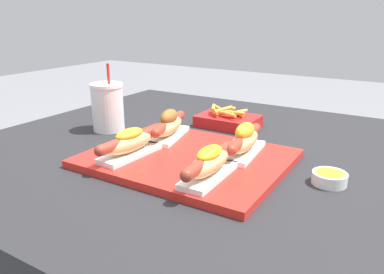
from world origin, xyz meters
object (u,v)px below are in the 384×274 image
at_px(hot_dog_2, 169,125).
at_px(drink_cup, 108,107).
at_px(hot_dog_0, 130,143).
at_px(sauce_bowl, 330,178).
at_px(fries_basket, 228,120).
at_px(hot_dog_1, 209,163).
at_px(hot_dog_3, 244,140).
at_px(serving_tray, 188,158).

bearing_deg(hot_dog_2, drink_cup, 177.55).
distance_m(hot_dog_0, sauce_bowl, 0.46).
relative_size(sauce_bowl, fries_basket, 0.39).
relative_size(hot_dog_0, hot_dog_1, 1.00).
distance_m(hot_dog_0, hot_dog_3, 0.27).
relative_size(serving_tray, hot_dog_0, 2.18).
bearing_deg(hot_dog_1, hot_dog_2, 141.74).
relative_size(hot_dog_1, sauce_bowl, 2.92).
xyz_separation_m(hot_dog_0, fries_basket, (0.06, 0.40, -0.03)).
bearing_deg(drink_cup, serving_tray, -15.48).
height_order(hot_dog_3, fries_basket, hot_dog_3).
xyz_separation_m(serving_tray, hot_dog_0, (-0.11, -0.08, 0.04)).
relative_size(serving_tray, hot_dog_2, 2.23).
bearing_deg(hot_dog_0, sauce_bowl, 16.29).
bearing_deg(sauce_bowl, hot_dog_1, -146.85).
distance_m(hot_dog_2, drink_cup, 0.23).
distance_m(serving_tray, hot_dog_0, 0.14).
xyz_separation_m(hot_dog_3, drink_cup, (-0.46, 0.02, 0.02)).
distance_m(serving_tray, fries_basket, 0.33).
relative_size(hot_dog_0, sauce_bowl, 2.92).
bearing_deg(hot_dog_2, hot_dog_1, -38.26).
height_order(hot_dog_1, hot_dog_2, hot_dog_2).
distance_m(serving_tray, sauce_bowl, 0.33).
distance_m(hot_dog_0, hot_dog_2, 0.16).
bearing_deg(hot_dog_1, serving_tray, 140.62).
bearing_deg(serving_tray, hot_dog_2, 142.84).
bearing_deg(hot_dog_0, hot_dog_3, 33.76).
xyz_separation_m(sauce_bowl, drink_cup, (-0.67, 0.05, 0.06)).
height_order(serving_tray, hot_dog_0, hot_dog_0).
distance_m(hot_dog_3, drink_cup, 0.46).
height_order(sauce_bowl, drink_cup, drink_cup).
xyz_separation_m(hot_dog_1, hot_dog_2, (-0.22, 0.18, 0.00)).
height_order(serving_tray, hot_dog_2, hot_dog_2).
bearing_deg(sauce_bowl, hot_dog_0, -163.71).
relative_size(serving_tray, drink_cup, 2.25).
relative_size(hot_dog_2, drink_cup, 1.01).
distance_m(hot_dog_2, sauce_bowl, 0.44).
height_order(hot_dog_1, fries_basket, hot_dog_1).
distance_m(hot_dog_2, fries_basket, 0.25).
distance_m(hot_dog_1, drink_cup, 0.49).
xyz_separation_m(hot_dog_2, fries_basket, (0.06, 0.24, -0.03)).
distance_m(hot_dog_1, hot_dog_2, 0.28).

